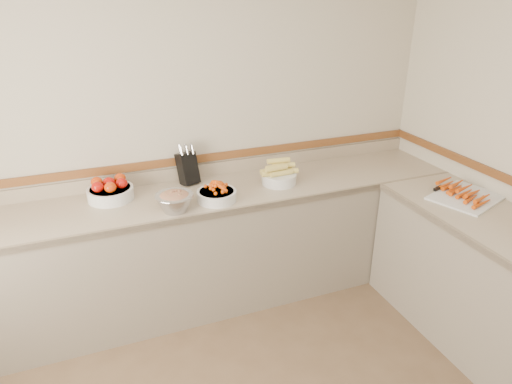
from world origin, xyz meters
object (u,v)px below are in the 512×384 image
object	(u,v)px
cutting_board	(465,194)
cherry_tomato_bowl	(217,193)
rhubarb_bowl	(175,201)
tomato_bowl	(110,191)
knife_block	(188,167)
corn_bowl	(279,175)

from	to	relation	value
cutting_board	cherry_tomato_bowl	bearing A→B (deg)	160.25
rhubarb_bowl	cutting_board	size ratio (longest dim) A/B	0.44
rhubarb_bowl	cherry_tomato_bowl	bearing A→B (deg)	10.69
cutting_board	tomato_bowl	bearing A→B (deg)	159.27
knife_block	tomato_bowl	size ratio (longest dim) A/B	0.98
corn_bowl	rhubarb_bowl	bearing A→B (deg)	-167.96
tomato_bowl	corn_bowl	bearing A→B (deg)	-8.06
tomato_bowl	cutting_board	bearing A→B (deg)	-20.73
tomato_bowl	cherry_tomato_bowl	bearing A→B (deg)	-23.04
cherry_tomato_bowl	rhubarb_bowl	world-z (taller)	cherry_tomato_bowl
corn_bowl	cutting_board	bearing A→B (deg)	-32.37
cherry_tomato_bowl	cutting_board	size ratio (longest dim) A/B	0.48
knife_block	cutting_board	world-z (taller)	knife_block
knife_block	corn_bowl	size ratio (longest dim) A/B	1.07
cutting_board	corn_bowl	bearing A→B (deg)	147.63
tomato_bowl	cutting_board	xyz separation A→B (m)	(2.31, -0.87, -0.04)
tomato_bowl	knife_block	bearing A→B (deg)	8.42
knife_block	cherry_tomato_bowl	distance (m)	0.40
knife_block	cherry_tomato_bowl	xyz separation A→B (m)	(0.11, -0.37, -0.07)
knife_block	corn_bowl	xyz separation A→B (m)	(0.63, -0.25, -0.06)
tomato_bowl	cherry_tomato_bowl	distance (m)	0.74
knife_block	rhubarb_bowl	size ratio (longest dim) A/B	1.23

